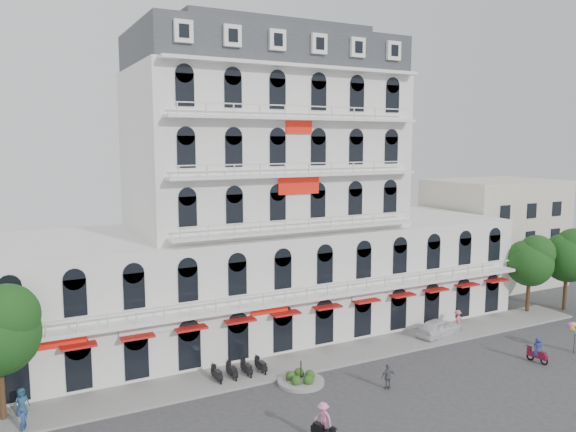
# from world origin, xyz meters

# --- Properties ---
(ground) EXTENTS (120.00, 120.00, 0.00)m
(ground) POSITION_xyz_m (0.00, 0.00, 0.00)
(ground) COLOR #38383A
(ground) RESTS_ON ground
(sidewalk) EXTENTS (53.00, 4.00, 0.16)m
(sidewalk) POSITION_xyz_m (0.00, 9.00, 0.08)
(sidewalk) COLOR gray
(sidewalk) RESTS_ON ground
(main_building) EXTENTS (45.00, 15.00, 25.80)m
(main_building) POSITION_xyz_m (0.00, 18.00, 9.96)
(main_building) COLOR silver
(main_building) RESTS_ON ground
(flank_building_east) EXTENTS (14.00, 10.00, 12.00)m
(flank_building_east) POSITION_xyz_m (30.00, 20.00, 6.00)
(flank_building_east) COLOR beige
(flank_building_east) RESTS_ON ground
(traffic_island) EXTENTS (3.20, 3.20, 1.60)m
(traffic_island) POSITION_xyz_m (-3.00, 6.00, 0.26)
(traffic_island) COLOR gray
(traffic_island) RESTS_ON ground
(parked_scooter_row) EXTENTS (4.40, 1.80, 1.10)m
(parked_scooter_row) POSITION_xyz_m (-6.35, 8.80, 0.00)
(parked_scooter_row) COLOR black
(parked_scooter_row) RESTS_ON ground
(tree_east_inner) EXTENTS (4.40, 4.37, 7.57)m
(tree_east_inner) POSITION_xyz_m (24.05, 9.98, 5.21)
(tree_east_inner) COLOR #382314
(tree_east_inner) RESTS_ON ground
(tree_east_outer) EXTENTS (4.65, 4.65, 8.05)m
(tree_east_outer) POSITION_xyz_m (28.05, 8.98, 5.55)
(tree_east_outer) COLOR #382314
(tree_east_outer) RESTS_ON ground
(parked_car) EXTENTS (4.82, 2.75, 1.54)m
(parked_car) POSITION_xyz_m (11.79, 8.81, 0.77)
(parked_car) COLOR white
(parked_car) RESTS_ON ground
(rider_east) EXTENTS (0.58, 1.70, 1.95)m
(rider_east) POSITION_xyz_m (14.37, 1.13, 0.94)
(rider_east) COLOR maroon
(rider_east) RESTS_ON ground
(rider_center) EXTENTS (1.02, 1.64, 2.26)m
(rider_center) POSITION_xyz_m (-5.49, -1.07, 1.20)
(rider_center) COLOR black
(rider_center) RESTS_ON ground
(pedestrian_left) EXTENTS (1.04, 0.89, 1.81)m
(pedestrian_left) POSITION_xyz_m (-20.00, 9.50, 0.91)
(pedestrian_left) COLOR navy
(pedestrian_left) RESTS_ON ground
(pedestrian_mid) EXTENTS (1.05, 0.54, 1.72)m
(pedestrian_mid) POSITION_xyz_m (1.73, 2.61, 0.86)
(pedestrian_mid) COLOR #585A60
(pedestrian_mid) RESTS_ON ground
(pedestrian_right) EXTENTS (1.22, 0.88, 1.71)m
(pedestrian_right) POSITION_xyz_m (14.56, 9.50, 0.85)
(pedestrian_right) COLOR #CA6B7C
(pedestrian_right) RESTS_ON ground
(pedestrian_far) EXTENTS (0.63, 0.68, 1.55)m
(pedestrian_far) POSITION_xyz_m (-20.00, 7.36, 0.78)
(pedestrian_far) COLOR navy
(pedestrian_far) RESTS_ON ground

